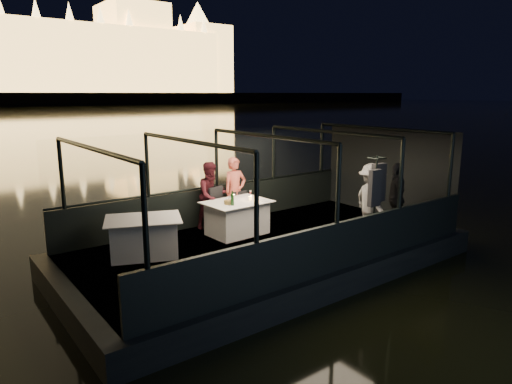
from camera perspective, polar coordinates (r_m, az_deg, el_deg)
boat_hull at (r=10.10m, az=1.38°, el=-9.01°), size 8.60×4.40×1.00m
boat_deck at (r=9.94m, az=1.40°, el=-6.43°), size 8.00×4.00×0.04m
gunwale_port at (r=11.38m, az=-4.86°, el=-1.60°), size 8.00×0.08×0.90m
gunwale_starboard at (r=8.40m, az=9.98°, el=-6.78°), size 8.00×0.08×0.90m
cabin_glass_port at (r=11.16m, az=-4.96°, el=4.15°), size 8.00×0.02×1.40m
cabin_glass_starboard at (r=8.10m, az=10.28°, el=0.94°), size 8.00×0.02×1.40m
cabin_roof_glass at (r=9.46m, az=1.47°, el=7.01°), size 8.00×4.00×0.02m
end_wall_fore at (r=7.86m, az=-22.10°, el=-3.49°), size 0.02×4.00×2.30m
end_wall_aft at (r=12.48m, az=15.99°, el=2.48°), size 0.02×4.00×2.30m
canopy_ribs at (r=9.63m, az=1.43°, el=0.18°), size 8.00×4.00×2.30m
dining_table_central at (r=10.42m, az=-2.37°, el=-3.23°), size 1.50×1.12×0.77m
dining_table_aft at (r=9.30m, az=-13.83°, el=-5.49°), size 1.74×1.53×0.77m
chair_port_left at (r=10.76m, az=-4.40°, el=-2.39°), size 0.58×0.58×0.99m
chair_port_right at (r=11.04m, az=-1.53°, el=-1.99°), size 0.43×0.43×0.82m
coat_stand at (r=9.75m, az=14.57°, el=-1.58°), size 0.55×0.44×1.93m
person_woman_coral at (r=11.15m, az=-2.63°, el=-0.27°), size 0.61×0.42×1.65m
person_man_maroon at (r=10.83m, az=-5.56°, el=-0.69°), size 0.79×0.63×1.60m
passenger_stripe at (r=10.43m, az=14.21°, el=-0.95°), size 0.97×1.23×1.67m
passenger_dark at (r=10.91m, az=17.08°, el=-0.55°), size 0.93×1.00×1.63m
wine_bottle at (r=9.95m, az=-2.97°, el=-0.83°), size 0.08×0.08×0.33m
bread_basket at (r=10.09m, az=-3.41°, el=-1.29°), size 0.23×0.23×0.09m
amber_candle at (r=10.45m, az=-0.71°, el=-0.80°), size 0.08×0.08×0.09m
plate_near at (r=10.40m, az=1.15°, el=-1.04°), size 0.27×0.27×0.02m
plate_far at (r=10.36m, az=-3.31°, el=-1.11°), size 0.30×0.30×0.02m
wine_glass_white at (r=9.93m, az=-3.38°, el=-1.19°), size 0.07×0.07×0.20m
wine_glass_red at (r=10.60m, az=-0.70°, el=-0.30°), size 0.06×0.06×0.18m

